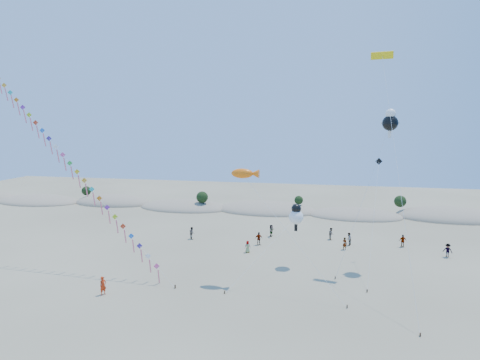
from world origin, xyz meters
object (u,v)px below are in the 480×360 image
at_px(parafoil_kite, 383,60).
at_px(flyer_foreground, 103,286).
at_px(fish_kite, 245,174).
at_px(kite_train, 57,148).

relative_size(parafoil_kite, flyer_foreground, 13.27).
distance_m(fish_kite, parafoil_kite, 19.56).
xyz_separation_m(kite_train, parafoil_kite, (36.09, 6.02, 9.70)).
bearing_deg(parafoil_kite, kite_train, -170.53).
bearing_deg(flyer_foreground, parafoil_kite, -32.96).
distance_m(parafoil_kite, flyer_foreground, 37.22).
height_order(fish_kite, flyer_foreground, fish_kite).
bearing_deg(fish_kite, kite_train, 177.58).
bearing_deg(fish_kite, flyer_foreground, -152.09).
xyz_separation_m(fish_kite, flyer_foreground, (-12.66, -6.71, -10.33)).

